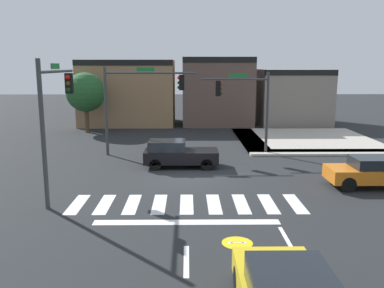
% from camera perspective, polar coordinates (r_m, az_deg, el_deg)
% --- Properties ---
extents(ground_plane, '(120.00, 120.00, 0.00)m').
position_cam_1_polar(ground_plane, '(21.39, -0.72, -4.36)').
color(ground_plane, '#232628').
extents(crosswalk_near, '(9.55, 2.47, 0.01)m').
position_cam_1_polar(crosswalk_near, '(17.09, -0.74, -8.32)').
color(crosswalk_near, silver).
rests_on(crosswalk_near, ground_plane).
extents(bike_detector_marking, '(1.01, 1.01, 0.01)m').
position_cam_1_polar(bike_detector_marking, '(13.67, 6.30, -13.48)').
color(bike_detector_marking, yellow).
rests_on(bike_detector_marking, ground_plane).
extents(curb_corner_northeast, '(10.00, 10.60, 0.15)m').
position_cam_1_polar(curb_corner_northeast, '(31.71, 14.84, 0.45)').
color(curb_corner_northeast, '#B2AA9E').
rests_on(curb_corner_northeast, ground_plane).
extents(storefront_row, '(23.37, 6.73, 6.35)m').
position_cam_1_polar(storefront_row, '(39.89, 1.36, 7.10)').
color(storefront_row, '#93704C').
rests_on(storefront_row, ground_plane).
extents(traffic_signal_southwest, '(0.32, 4.55, 5.88)m').
position_cam_1_polar(traffic_signal_southwest, '(18.32, -18.47, 5.24)').
color(traffic_signal_southwest, '#383A3D').
rests_on(traffic_signal_southwest, ground_plane).
extents(traffic_signal_northeast, '(4.23, 0.32, 5.20)m').
position_cam_1_polar(traffic_signal_northeast, '(26.11, 7.25, 6.29)').
color(traffic_signal_northeast, '#383A3D').
rests_on(traffic_signal_northeast, ground_plane).
extents(traffic_signal_northwest, '(5.67, 0.32, 5.50)m').
position_cam_1_polar(traffic_signal_northwest, '(25.85, -7.21, 6.95)').
color(traffic_signal_northwest, '#383A3D').
rests_on(traffic_signal_northwest, ground_plane).
extents(car_black, '(4.11, 1.79, 1.51)m').
position_cam_1_polar(car_black, '(22.98, -1.99, -1.34)').
color(car_black, black).
rests_on(car_black, ground_plane).
extents(car_orange, '(4.13, 1.77, 1.43)m').
position_cam_1_polar(car_orange, '(20.97, 23.77, -3.55)').
color(car_orange, orange).
rests_on(car_orange, ground_plane).
extents(roadside_tree, '(3.28, 3.28, 5.04)m').
position_cam_1_polar(roadside_tree, '(35.75, -14.56, 6.95)').
color(roadside_tree, '#4C3823').
rests_on(roadside_tree, ground_plane).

